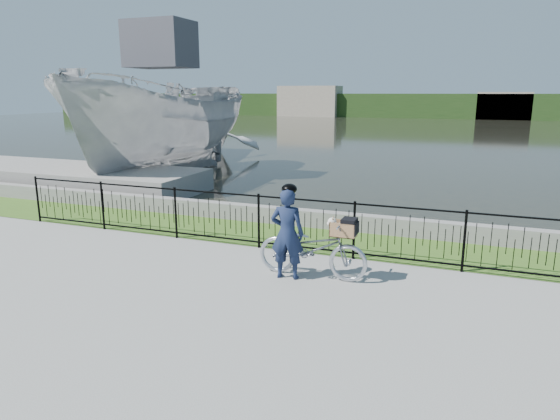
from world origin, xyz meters
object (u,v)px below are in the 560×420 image
at_px(bicycle_rig, 313,248).
at_px(boat_near, 164,125).
at_px(cyclist, 287,232).
at_px(dock, 63,177).
at_px(boat_far, 158,138).

relative_size(bicycle_rig, boat_near, 0.20).
bearing_deg(cyclist, boat_near, 134.29).
distance_m(bicycle_rig, cyclist, 0.54).
bearing_deg(boat_near, bicycle_rig, -43.50).
relative_size(bicycle_rig, cyclist, 1.18).
bearing_deg(cyclist, dock, 152.37).
distance_m(bicycle_rig, boat_near, 11.28).
relative_size(dock, cyclist, 5.99).
height_order(bicycle_rig, boat_near, boat_near).
xyz_separation_m(bicycle_rig, cyclist, (-0.40, -0.21, 0.30)).
bearing_deg(boat_near, boat_far, 127.74).
height_order(cyclist, boat_near, boat_near).
bearing_deg(dock, boat_far, 95.94).
xyz_separation_m(cyclist, boat_far, (-10.84, 11.95, 0.29)).
bearing_deg(dock, boat_near, 46.79).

